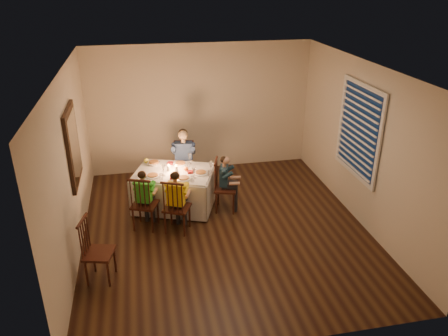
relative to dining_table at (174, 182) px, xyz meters
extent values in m
plane|color=black|center=(0.73, -0.88, -0.49)|extent=(5.00, 5.00, 0.00)
cube|color=beige|center=(-1.52, -0.88, 0.81)|extent=(0.02, 5.00, 2.60)
cube|color=beige|center=(2.98, -0.88, 0.81)|extent=(0.02, 5.00, 2.60)
cube|color=beige|center=(0.73, 1.62, 0.81)|extent=(4.50, 0.02, 2.60)
plane|color=white|center=(0.73, -0.88, 2.11)|extent=(5.00, 5.00, 0.00)
cube|color=silver|center=(0.00, 0.00, 0.18)|extent=(1.53, 1.31, 0.04)
cube|color=silver|center=(0.16, 0.44, -0.15)|extent=(1.26, 0.47, 0.63)
cube|color=silver|center=(-0.16, -0.44, -0.15)|extent=(1.26, 0.47, 0.63)
cube|color=silver|center=(0.62, -0.22, -0.15)|extent=(0.34, 0.91, 0.63)
cube|color=silver|center=(-0.62, 0.22, -0.15)|extent=(0.34, 0.91, 0.63)
cylinder|color=white|center=(0.14, 0.27, 0.21)|extent=(0.33, 0.33, 0.02)
cylinder|color=white|center=(-0.36, -0.14, 0.21)|extent=(0.33, 0.33, 0.02)
cylinder|color=white|center=(0.13, -0.34, 0.21)|extent=(0.33, 0.33, 0.02)
cylinder|color=white|center=(0.45, -0.18, 0.21)|extent=(0.33, 0.33, 0.02)
cylinder|color=silver|center=(-0.08, 0.03, 0.25)|extent=(0.06, 0.06, 0.10)
cylinder|color=silver|center=(0.05, -0.02, 0.25)|extent=(0.06, 0.06, 0.10)
sphere|color=#FFEF43|center=(-0.44, 0.45, 0.24)|extent=(0.09, 0.09, 0.09)
sphere|color=orange|center=(0.22, -0.03, 0.24)|extent=(0.08, 0.08, 0.08)
imported|color=white|center=(-0.32, 0.34, 0.23)|extent=(0.29, 0.29, 0.05)
cube|color=black|center=(-1.49, -0.58, 1.01)|extent=(0.05, 0.95, 1.15)
cube|color=white|center=(-1.46, -0.58, 1.01)|extent=(0.01, 0.78, 0.98)
cube|color=#0C1A32|center=(2.96, -0.78, 1.01)|extent=(0.01, 1.20, 1.40)
cube|color=white|center=(2.94, -0.78, 1.01)|extent=(0.03, 1.34, 1.54)
camera|label=1|loc=(-0.49, -6.86, 3.35)|focal=35.00mm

